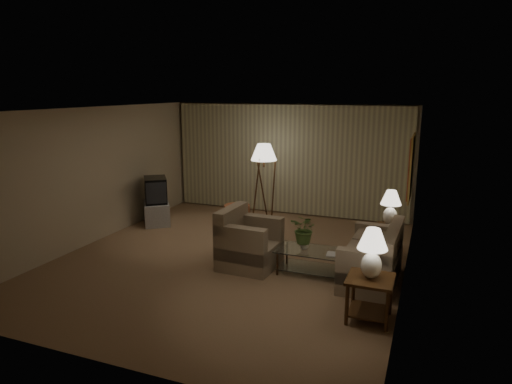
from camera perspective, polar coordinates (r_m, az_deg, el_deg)
ground at (r=8.46m, az=-3.08°, el=-8.32°), size 7.00×7.00×0.00m
room_shell at (r=9.37m, az=0.73°, el=4.83°), size 6.04×7.02×2.72m
sofa at (r=7.67m, az=14.23°, el=-8.09°), size 1.68×0.92×0.72m
armchair at (r=7.97m, az=-0.77°, el=-6.53°), size 1.05×1.00×0.82m
side_table_near at (r=6.39m, az=14.04°, el=-11.86°), size 0.61×0.61×0.60m
side_table_far at (r=8.82m, az=16.25°, el=-5.24°), size 0.45×0.38×0.60m
table_lamp_near at (r=6.17m, az=14.33°, el=-6.92°), size 0.39×0.39×0.68m
table_lamp_far at (r=8.66m, az=16.49°, el=-1.51°), size 0.38×0.38×0.65m
coffee_table at (r=7.75m, az=7.13°, el=-8.19°), size 1.22×0.66×0.41m
tv_cabinet at (r=10.79m, az=-12.31°, el=-2.53°), size 1.40×1.39×0.50m
crt_tv at (r=10.66m, az=-12.45°, el=0.26°), size 1.13×1.12×0.58m
floor_lamp at (r=10.47m, az=0.98°, el=1.29°), size 0.59×0.59×1.83m
ottoman at (r=10.66m, az=-2.39°, el=-2.70°), size 0.66×0.66×0.40m
vase at (r=7.72m, az=6.09°, el=-6.61°), size 0.15×0.15×0.15m
flowers at (r=7.62m, az=6.15°, el=-4.29°), size 0.55×0.51×0.51m
book at (r=7.56m, az=8.83°, el=-7.63°), size 0.19×0.25×0.02m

